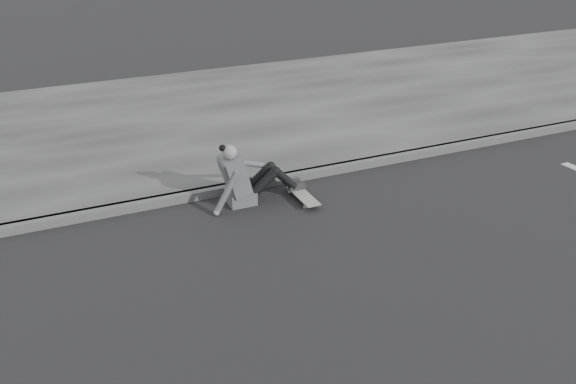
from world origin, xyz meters
The scene contains 5 objects.
ground centered at (0.00, 0.00, 0.00)m, with size 80.00×80.00×0.00m, color black.
curb centered at (0.00, 2.58, 0.06)m, with size 24.00×0.16×0.12m, color #484848.
sidewalk centered at (0.00, 5.60, 0.06)m, with size 24.00×6.00×0.12m, color #393939.
skateboard centered at (0.12, 1.95, 0.07)m, with size 0.20×0.78×0.09m.
seated_woman centered at (-0.61, 2.20, 0.36)m, with size 1.38×0.46×0.88m.
Camera 1 is at (-3.26, -5.17, 3.92)m, focal length 40.00 mm.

